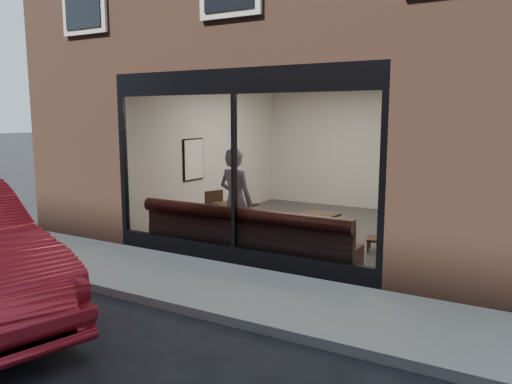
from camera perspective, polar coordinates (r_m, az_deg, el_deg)
The scene contains 21 objects.
ground at distance 6.90m, azimuth -11.81°, elevation -12.34°, with size 120.00×120.00×0.00m, color black.
sidewalk_near at distance 7.63m, azimuth -6.73°, elevation -10.10°, with size 40.00×2.00×0.01m, color gray.
kerb_near at distance 6.85m, azimuth -12.11°, elevation -12.00°, with size 40.00×0.10×0.12m, color gray.
host_building_pier_left at distance 15.14m, azimuth -2.38°, elevation 5.50°, with size 2.50×12.00×3.20m, color brown.
host_building_backfill at distance 16.37m, azimuth 14.64°, elevation 5.47°, with size 5.00×6.00×3.20m, color brown.
cafe_floor at distance 10.96m, azimuth 5.88°, elevation -4.15°, with size 6.00×6.00×0.00m, color #2D2D30.
cafe_ceiling at distance 10.71m, azimuth 6.15°, elevation 12.61°, with size 6.00×6.00×0.00m, color white.
cafe_wall_back at distance 13.50m, azimuth 11.21°, elevation 4.94°, with size 5.00×5.00×0.00m, color silver.
cafe_wall_left at distance 11.95m, azimuth -4.99°, elevation 4.60°, with size 6.00×6.00×0.00m, color silver.
cafe_wall_right at distance 9.98m, azimuth 19.21°, elevation 3.32°, with size 6.00×6.00×0.00m, color silver.
storefront_kick at distance 8.41m, azimuth -2.44°, elevation -7.22°, with size 5.00×0.10×0.30m, color black.
storefront_header at distance 8.10m, azimuth -2.57°, elevation 12.55°, with size 5.00×0.10×0.40m, color black.
storefront_mullion at distance 8.13m, azimuth -2.50°, elevation 2.31°, with size 0.06×0.10×2.50m, color black.
storefront_glass at distance 8.11m, azimuth -2.62°, elevation 2.29°, with size 4.80×4.80×0.00m, color white.
banquette at distance 8.71m, azimuth -1.03°, elevation -6.12°, with size 4.00×0.55×0.45m, color black.
person at distance 8.88m, azimuth -2.34°, elevation -1.05°, with size 0.69×0.46×1.90m, color #9CABCA.
cafe_table_left at distance 9.78m, azimuth -2.48°, elevation -1.39°, with size 0.68×0.68×0.04m, color black.
cafe_table_right at distance 8.78m, azimuth 7.17°, elevation -2.63°, with size 0.59×0.59×0.04m, color black.
cafe_chair_left at distance 10.45m, azimuth -5.36°, elevation -3.55°, with size 0.42×0.42×0.04m, color black.
cafe_chair_right at distance 9.34m, azimuth 13.90°, elevation -5.26°, with size 0.41×0.41×0.04m, color black.
wall_poster at distance 11.30m, azimuth -7.12°, elevation 3.72°, with size 0.02×0.66×0.88m, color white.
Camera 1 is at (4.34, -4.76, 2.47)m, focal length 35.00 mm.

